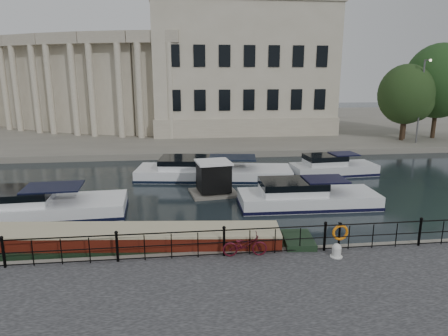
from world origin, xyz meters
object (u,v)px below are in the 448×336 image
Objects in this scene: life_ring_post at (340,233)px; harbour_hut at (213,179)px; narrowboat at (135,248)px; bicycle at (245,245)px; mooring_bollard at (337,251)px.

harbour_hut is (-4.17, 9.67, -0.28)m from life_ring_post.
narrowboat is 9.16m from harbour_hut.
mooring_bollard is (3.47, -0.49, -0.20)m from bicycle.
mooring_bollard is 0.89m from life_ring_post.
narrowboat is at bearing -123.88° from harbour_hut.
mooring_bollard is 0.04× the size of narrowboat.
bicycle is 1.58× the size of life_ring_post.
narrowboat is (-4.32, 1.65, -0.64)m from bicycle.
narrowboat is 4.86× the size of harbour_hut.
harbour_hut is (-0.30, 9.85, -0.05)m from bicycle.
narrowboat reaches higher than mooring_bollard.
bicycle is 9.86m from harbour_hut.
harbour_hut reaches higher than mooring_bollard.
bicycle is 4.67m from narrowboat.
harbour_hut reaches higher than narrowboat.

